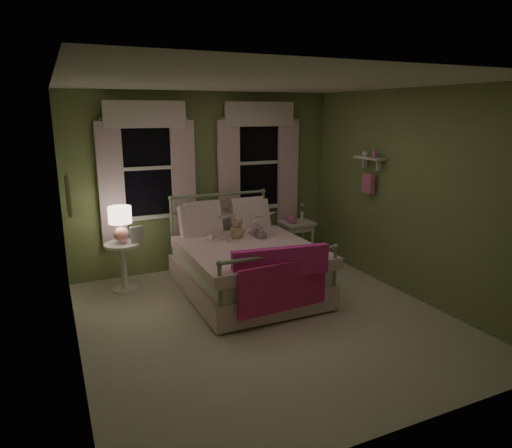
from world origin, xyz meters
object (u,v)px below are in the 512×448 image
bed (245,264)px  table_lamp (120,220)px  child_left (213,220)px  nightstand_right (297,228)px  nightstand_left (123,260)px  teddy_bear (237,229)px  child_right (251,214)px

bed → table_lamp: bed is taller
child_left → nightstand_right: (1.51, 0.38, -0.36)m
child_left → table_lamp: (-1.15, 0.29, 0.04)m
nightstand_right → nightstand_left: bearing=-178.1°
teddy_bear → nightstand_left: size_ratio=0.49×
child_left → nightstand_left: bearing=-29.9°
bed → child_left: child_left is taller
bed → nightstand_right: size_ratio=3.18×
child_left → nightstand_left: child_left is taller
child_right → table_lamp: bearing=-8.0°
child_left → bed: bearing=107.9°
nightstand_right → bed: bearing=-146.7°
nightstand_left → nightstand_right: (2.66, 0.09, 0.13)m
teddy_bear → nightstand_right: (1.23, 0.54, -0.24)m
child_right → teddy_bear: child_right is taller
teddy_bear → nightstand_left: bearing=162.5°
nightstand_left → nightstand_right: same height
bed → table_lamp: bearing=153.5°
table_lamp → nightstand_right: bearing=1.9°
bed → nightstand_left: bearing=153.5°
teddy_bear → table_lamp: size_ratio=0.69×
nightstand_left → table_lamp: 0.54m
child_right → nightstand_left: (-1.71, 0.29, -0.52)m
child_right → teddy_bear: (-0.28, -0.16, -0.15)m
child_right → table_lamp: (-1.71, 0.29, 0.02)m
nightstand_left → nightstand_right: size_ratio=1.02×
child_left → nightstand_right: bearing=178.6°
bed → nightstand_left: size_ratio=3.13×
child_left → nightstand_left: (-1.15, 0.29, -0.49)m
table_lamp → nightstand_right: (2.66, 0.09, -0.40)m
child_right → teddy_bear: size_ratio=2.31×
child_left → nightstand_right: 1.60m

